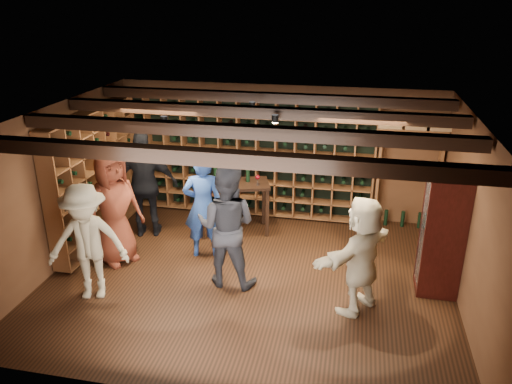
% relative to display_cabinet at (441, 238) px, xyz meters
% --- Properties ---
extents(ground, '(6.00, 6.00, 0.00)m').
position_rel_display_cabinet_xyz_m(ground, '(-2.71, -0.20, -0.86)').
color(ground, black).
rests_on(ground, ground).
extents(room_shell, '(6.00, 6.00, 6.00)m').
position_rel_display_cabinet_xyz_m(room_shell, '(-2.71, -0.15, 1.56)').
color(room_shell, brown).
rests_on(room_shell, ground).
extents(wine_rack_back, '(4.65, 0.30, 2.20)m').
position_rel_display_cabinet_xyz_m(wine_rack_back, '(-3.24, 2.13, 0.29)').
color(wine_rack_back, brown).
rests_on(wine_rack_back, ground).
extents(wine_rack_left, '(0.30, 2.65, 2.20)m').
position_rel_display_cabinet_xyz_m(wine_rack_left, '(-5.54, 0.62, 0.29)').
color(wine_rack_left, brown).
rests_on(wine_rack_left, ground).
extents(crate_shelf, '(1.20, 0.32, 2.07)m').
position_rel_display_cabinet_xyz_m(crate_shelf, '(-0.31, 2.12, 0.71)').
color(crate_shelf, brown).
rests_on(crate_shelf, ground).
extents(display_cabinet, '(0.55, 0.50, 1.75)m').
position_rel_display_cabinet_xyz_m(display_cabinet, '(0.00, 0.00, 0.00)').
color(display_cabinet, '#350D0A').
rests_on(display_cabinet, ground).
extents(man_blue_shirt, '(0.72, 0.56, 1.73)m').
position_rel_display_cabinet_xyz_m(man_blue_shirt, '(-3.59, 0.36, 0.01)').
color(man_blue_shirt, navy).
rests_on(man_blue_shirt, ground).
extents(man_grey_suit, '(0.92, 0.74, 1.84)m').
position_rel_display_cabinet_xyz_m(man_grey_suit, '(-3.00, -0.37, 0.06)').
color(man_grey_suit, black).
rests_on(man_grey_suit, ground).
extents(guest_red_floral, '(0.98, 1.07, 1.84)m').
position_rel_display_cabinet_xyz_m(guest_red_floral, '(-4.88, -0.10, 0.07)').
color(guest_red_floral, maroon).
rests_on(guest_red_floral, ground).
extents(guest_woman_black, '(1.19, 0.72, 1.89)m').
position_rel_display_cabinet_xyz_m(guest_woman_black, '(-4.78, 0.88, 0.09)').
color(guest_woman_black, black).
rests_on(guest_woman_black, ground).
extents(guest_khaki, '(1.23, 0.90, 1.70)m').
position_rel_display_cabinet_xyz_m(guest_khaki, '(-4.79, -1.12, -0.01)').
color(guest_khaki, gray).
rests_on(guest_khaki, ground).
extents(guest_beige, '(1.27, 1.53, 1.64)m').
position_rel_display_cabinet_xyz_m(guest_beige, '(-1.09, -0.67, -0.03)').
color(guest_beige, tan).
rests_on(guest_beige, ground).
extents(tasting_table, '(1.36, 0.96, 1.21)m').
position_rel_display_cabinet_xyz_m(tasting_table, '(-3.32, 1.30, -0.04)').
color(tasting_table, black).
rests_on(tasting_table, ground).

